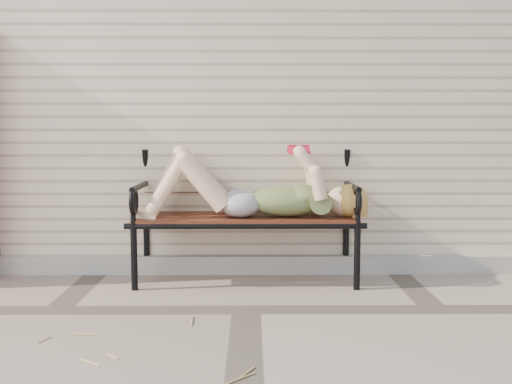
{
  "coord_description": "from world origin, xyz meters",
  "views": [
    {
      "loc": [
        0.04,
        -3.66,
        1.18
      ],
      "look_at": [
        0.07,
        0.54,
        0.73
      ],
      "focal_mm": 40.0,
      "sensor_mm": 36.0,
      "label": 1
    }
  ],
  "objects": [
    {
      "name": "ground",
      "position": [
        0.0,
        0.0,
        0.0
      ],
      "size": [
        80.0,
        80.0,
        0.0
      ],
      "primitive_type": "plane",
      "color": "gray",
      "rests_on": "ground"
    },
    {
      "name": "foundation_strip",
      "position": [
        0.0,
        0.97,
        0.07
      ],
      "size": [
        8.0,
        0.1,
        0.15
      ],
      "primitive_type": "cube",
      "color": "#A7A297",
      "rests_on": "ground"
    },
    {
      "name": "house_wall",
      "position": [
        0.0,
        3.0,
        1.5
      ],
      "size": [
        8.0,
        4.0,
        3.0
      ],
      "primitive_type": "cube",
      "color": "beige",
      "rests_on": "ground"
    },
    {
      "name": "garden_bench",
      "position": [
        -0.01,
        0.85,
        0.68
      ],
      "size": [
        1.87,
        0.75,
        1.21
      ],
      "color": "black",
      "rests_on": "ground"
    },
    {
      "name": "reading_woman",
      "position": [
        0.01,
        0.7,
        0.72
      ],
      "size": [
        1.77,
        0.4,
        0.56
      ],
      "color": "#0A454C",
      "rests_on": "ground"
    }
  ]
}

